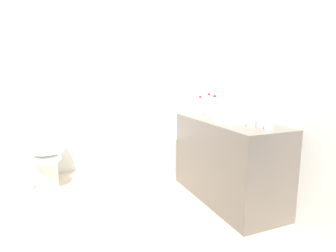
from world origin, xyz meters
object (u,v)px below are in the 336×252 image
(sink_basin, at_px, (231,119))
(water_bottle_0, at_px, (208,106))
(drinking_glass_1, at_px, (261,123))
(drinking_glass_2, at_px, (214,113))
(bathtub, at_px, (147,152))
(water_bottle_2, at_px, (200,105))
(water_bottle_1, at_px, (214,106))
(toilet_paper_roll, at_px, (28,184))
(toilet, at_px, (46,157))
(water_bottle_3, at_px, (209,105))
(sink_faucet, at_px, (248,117))
(drinking_glass_3, at_px, (251,121))
(drinking_glass_0, at_px, (269,124))

(sink_basin, xyz_separation_m, water_bottle_0, (0.08, 0.55, 0.06))
(drinking_glass_1, relative_size, drinking_glass_2, 0.76)
(bathtub, relative_size, water_bottle_2, 7.27)
(water_bottle_1, xyz_separation_m, toilet_paper_roll, (-1.94, 0.76, -0.87))
(toilet, relative_size, water_bottle_3, 2.68)
(water_bottle_1, distance_m, water_bottle_3, 0.08)
(toilet, height_order, sink_faucet, sink_faucet)
(water_bottle_0, bearing_deg, toilet, 160.74)
(toilet_paper_roll, bearing_deg, water_bottle_2, -14.28)
(water_bottle_1, xyz_separation_m, drinking_glass_3, (-0.03, -0.66, -0.06))
(drinking_glass_3, relative_size, toilet_paper_roll, 0.79)
(water_bottle_1, height_order, drinking_glass_3, water_bottle_1)
(water_bottle_1, relative_size, drinking_glass_2, 2.30)
(toilet, distance_m, water_bottle_0, 1.96)
(toilet, xyz_separation_m, drinking_glass_0, (1.75, -1.62, 0.54))
(drinking_glass_3, bearing_deg, drinking_glass_1, -42.10)
(sink_basin, distance_m, water_bottle_3, 0.45)
(bathtub, relative_size, toilet, 2.22)
(drinking_glass_2, height_order, drinking_glass_3, drinking_glass_3)
(drinking_glass_3, xyz_separation_m, toilet_paper_roll, (-1.91, 1.42, -0.82))
(bathtub, height_order, water_bottle_2, bathtub)
(bathtub, relative_size, water_bottle_1, 6.38)
(toilet, xyz_separation_m, water_bottle_2, (1.71, -0.53, 0.58))
(sink_faucet, height_order, water_bottle_2, water_bottle_2)
(water_bottle_1, relative_size, toilet_paper_roll, 1.77)
(water_bottle_0, distance_m, toilet_paper_roll, 2.23)
(sink_faucet, xyz_separation_m, drinking_glass_2, (-0.21, 0.29, 0.02))
(drinking_glass_1, bearing_deg, bathtub, 109.62)
(drinking_glass_1, bearing_deg, sink_faucet, 70.20)
(water_bottle_2, bearing_deg, drinking_glass_2, -94.68)
(sink_basin, distance_m, drinking_glass_1, 0.35)
(sink_basin, bearing_deg, drinking_glass_2, 91.53)
(toilet, xyz_separation_m, water_bottle_0, (1.77, -0.62, 0.58))
(sink_faucet, bearing_deg, toilet, 148.21)
(toilet, bearing_deg, water_bottle_2, 68.12)
(drinking_glass_1, height_order, drinking_glass_2, drinking_glass_2)
(bathtub, distance_m, drinking_glass_2, 1.17)
(sink_faucet, relative_size, toilet_paper_roll, 1.17)
(drinking_glass_2, bearing_deg, water_bottle_1, 56.34)
(water_bottle_2, bearing_deg, toilet, 162.89)
(bathtub, distance_m, water_bottle_1, 1.16)
(toilet_paper_roll, bearing_deg, toilet, 10.38)
(bathtub, height_order, drinking_glass_2, bathtub)
(water_bottle_0, height_order, drinking_glass_1, water_bottle_0)
(drinking_glass_1, bearing_deg, toilet, 139.44)
(bathtub, relative_size, toilet_paper_roll, 11.26)
(sink_faucet, relative_size, drinking_glass_1, 2.02)
(bathtub, distance_m, toilet_paper_roll, 1.45)
(drinking_glass_1, relative_size, toilet_paper_roll, 0.58)
(sink_faucet, relative_size, water_bottle_1, 0.66)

